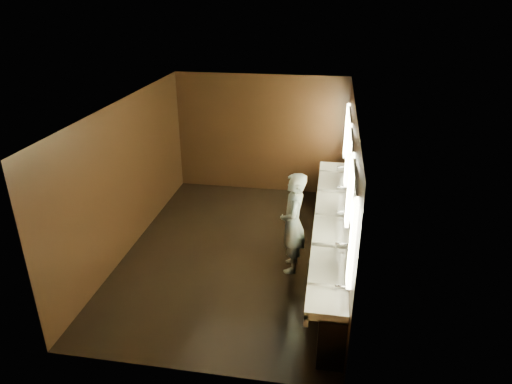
% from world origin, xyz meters
% --- Properties ---
extents(floor, '(6.00, 6.00, 0.00)m').
position_xyz_m(floor, '(0.00, 0.00, 0.00)').
color(floor, black).
rests_on(floor, ground).
extents(ceiling, '(4.00, 6.00, 0.02)m').
position_xyz_m(ceiling, '(0.00, 0.00, 2.80)').
color(ceiling, '#2D2D2B').
rests_on(ceiling, wall_back).
extents(wall_back, '(4.00, 0.02, 2.80)m').
position_xyz_m(wall_back, '(0.00, 3.00, 1.40)').
color(wall_back, black).
rests_on(wall_back, floor).
extents(wall_front, '(4.00, 0.02, 2.80)m').
position_xyz_m(wall_front, '(0.00, -3.00, 1.40)').
color(wall_front, black).
rests_on(wall_front, floor).
extents(wall_left, '(0.02, 6.00, 2.80)m').
position_xyz_m(wall_left, '(-2.00, 0.00, 1.40)').
color(wall_left, black).
rests_on(wall_left, floor).
extents(wall_right, '(0.02, 6.00, 2.80)m').
position_xyz_m(wall_right, '(2.00, 0.00, 1.40)').
color(wall_right, black).
rests_on(wall_right, floor).
extents(sink_counter, '(0.55, 5.40, 1.01)m').
position_xyz_m(sink_counter, '(1.79, 0.00, 0.50)').
color(sink_counter, black).
rests_on(sink_counter, floor).
extents(mirror_band, '(0.06, 5.03, 1.15)m').
position_xyz_m(mirror_band, '(1.98, -0.00, 1.75)').
color(mirror_band, '#FAF8BC').
rests_on(mirror_band, wall_right).
extents(person, '(0.46, 0.68, 1.81)m').
position_xyz_m(person, '(1.10, -0.38, 0.90)').
color(person, '#95C6DE').
rests_on(person, floor).
extents(trash_bin, '(0.37, 0.37, 0.52)m').
position_xyz_m(trash_bin, '(1.58, -0.92, 0.26)').
color(trash_bin, black).
rests_on(trash_bin, floor).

